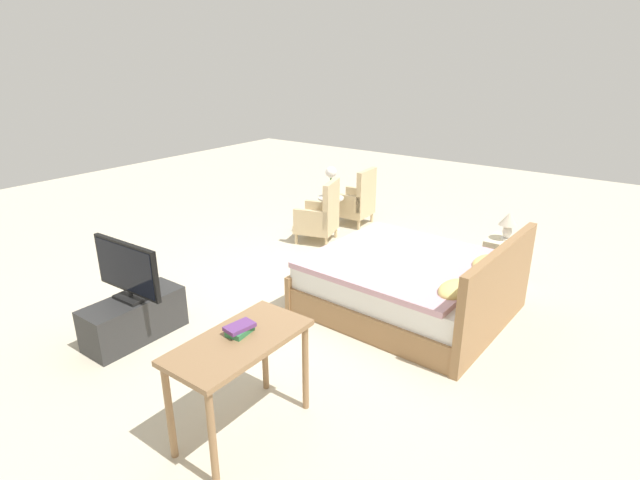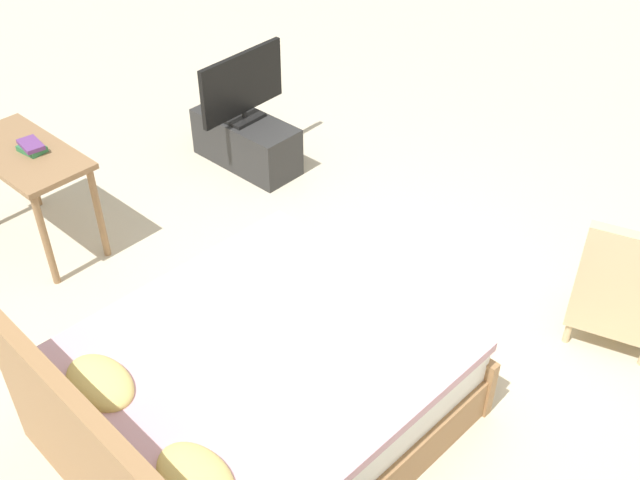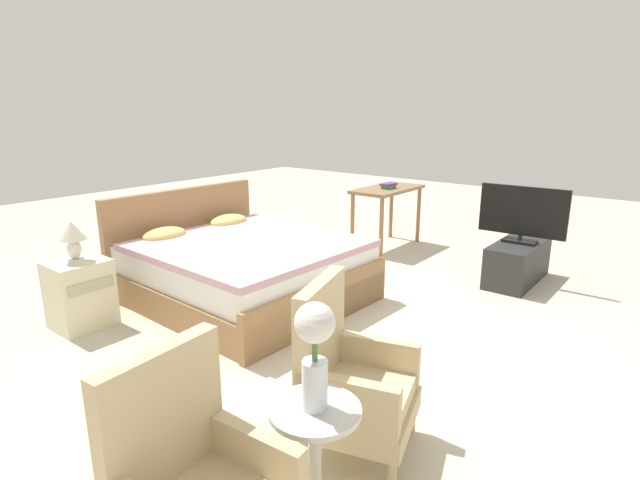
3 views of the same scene
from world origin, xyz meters
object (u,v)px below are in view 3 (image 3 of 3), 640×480
(armchair_by_window_right, at_px, (351,383))
(book_stack, at_px, (388,186))
(bed, at_px, (241,268))
(nightstand, at_px, (80,294))
(table_lamp, at_px, (72,235))
(vanity_desk, at_px, (387,197))
(tv_stand, at_px, (517,262))
(tv_flatscreen, at_px, (523,214))
(flower_vase, at_px, (315,345))
(side_table, at_px, (315,448))

(armchair_by_window_right, distance_m, book_stack, 3.97)
(armchair_by_window_right, relative_size, book_stack, 4.14)
(bed, relative_size, nightstand, 3.62)
(table_lamp, relative_size, vanity_desk, 0.32)
(tv_stand, distance_m, tv_flatscreen, 0.51)
(flower_vase, bearing_deg, nightstand, 82.83)
(nightstand, relative_size, tv_flatscreen, 0.66)
(vanity_desk, height_order, book_stack, book_stack)
(tv_stand, height_order, book_stack, book_stack)
(book_stack, bearing_deg, armchair_by_window_right, -151.81)
(nightstand, distance_m, tv_flatscreen, 4.21)
(tv_flatscreen, bearing_deg, side_table, -175.47)
(nightstand, distance_m, vanity_desk, 3.76)
(nightstand, relative_size, tv_stand, 0.59)
(table_lamp, bearing_deg, armchair_by_window_right, -87.08)
(side_table, height_order, tv_flatscreen, tv_flatscreen)
(side_table, bearing_deg, book_stack, 26.97)
(tv_stand, relative_size, book_stack, 4.32)
(armchair_by_window_right, bearing_deg, tv_flatscreen, 2.53)
(nightstand, relative_size, vanity_desk, 0.54)
(nightstand, bearing_deg, armchair_by_window_right, -87.08)
(side_table, xyz_separation_m, table_lamp, (0.35, 2.78, 0.44))
(vanity_desk, bearing_deg, nightstand, 168.97)
(table_lamp, xyz_separation_m, tv_stand, (3.37, -2.48, -0.57))
(tv_flatscreen, height_order, vanity_desk, tv_flatscreen)
(side_table, bearing_deg, table_lamp, 82.83)
(nightstand, bearing_deg, book_stack, -11.88)
(nightstand, distance_m, tv_stand, 4.18)
(nightstand, xyz_separation_m, table_lamp, (0.00, 0.00, 0.50))
(armchair_by_window_right, distance_m, flower_vase, 0.68)
(bed, distance_m, flower_vase, 2.78)
(nightstand, relative_size, book_stack, 2.55)
(armchair_by_window_right, bearing_deg, vanity_desk, 28.36)
(bed, bearing_deg, armchair_by_window_right, -118.85)
(armchair_by_window_right, relative_size, nightstand, 1.62)
(armchair_by_window_right, height_order, table_lamp, armchair_by_window_right)
(side_table, relative_size, vanity_desk, 0.52)
(tv_flatscreen, bearing_deg, table_lamp, 143.64)
(bed, bearing_deg, tv_flatscreen, -42.11)
(armchair_by_window_right, bearing_deg, nightstand, 92.92)
(armchair_by_window_right, bearing_deg, flower_vase, -162.59)
(tv_flatscreen, xyz_separation_m, book_stack, (0.24, 1.72, 0.09))
(book_stack, bearing_deg, side_table, -153.03)
(flower_vase, height_order, tv_flatscreen, flower_vase)
(flower_vase, relative_size, book_stack, 2.15)
(bed, xyz_separation_m, tv_stand, (2.11, -1.91, -0.09))
(side_table, xyz_separation_m, vanity_desk, (4.02, 2.06, 0.32))
(side_table, relative_size, tv_flatscreen, 0.63)
(bed, height_order, vanity_desk, bed)
(side_table, xyz_separation_m, book_stack, (3.96, 2.02, 0.47))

